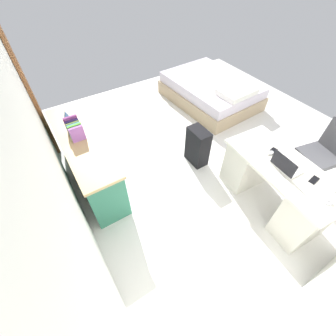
# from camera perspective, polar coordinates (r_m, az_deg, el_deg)

# --- Properties ---
(ground_plane) EXTENTS (5.60, 5.60, 0.00)m
(ground_plane) POSITION_cam_1_polar(r_m,az_deg,el_deg) (3.93, 8.71, 3.95)
(ground_plane) COLOR silver
(wall_back) EXTENTS (4.60, 0.10, 2.79)m
(wall_back) POSITION_cam_1_polar(r_m,az_deg,el_deg) (2.43, -30.65, 8.34)
(wall_back) COLOR silver
(wall_back) RESTS_ON ground_plane
(door_wooden) EXTENTS (0.88, 0.05, 2.04)m
(door_wooden) POSITION_cam_1_polar(r_m,az_deg,el_deg) (4.15, -31.90, 17.19)
(door_wooden) COLOR brown
(door_wooden) RESTS_ON ground_plane
(desk) EXTENTS (1.48, 0.76, 0.75)m
(desk) POSITION_cam_1_polar(r_m,az_deg,el_deg) (3.22, 25.35, -3.93)
(desk) COLOR silver
(desk) RESTS_ON ground_plane
(office_chair) EXTENTS (0.55, 0.55, 0.94)m
(office_chair) POSITION_cam_1_polar(r_m,az_deg,el_deg) (3.87, 34.05, 2.28)
(office_chair) COLOR black
(office_chair) RESTS_ON ground_plane
(credenza) EXTENTS (1.80, 0.48, 0.79)m
(credenza) POSITION_cam_1_polar(r_m,az_deg,el_deg) (3.40, -19.65, 1.88)
(credenza) COLOR #2D7056
(credenza) RESTS_ON ground_plane
(bed) EXTENTS (1.97, 1.49, 0.58)m
(bed) POSITION_cam_1_polar(r_m,az_deg,el_deg) (5.13, 10.73, 18.53)
(bed) COLOR tan
(bed) RESTS_ON ground_plane
(suitcase_black) EXTENTS (0.36, 0.22, 0.62)m
(suitcase_black) POSITION_cam_1_polar(r_m,az_deg,el_deg) (3.56, 7.44, 5.40)
(suitcase_black) COLOR black
(suitcase_black) RESTS_ON ground_plane
(laptop) EXTENTS (0.33, 0.24, 0.21)m
(laptop) POSITION_cam_1_polar(r_m,az_deg,el_deg) (2.91, 27.49, 0.52)
(laptop) COLOR silver
(laptop) RESTS_ON desk
(computer_mouse) EXTENTS (0.07, 0.10, 0.03)m
(computer_mouse) POSITION_cam_1_polar(r_m,az_deg,el_deg) (3.05, 24.37, 3.52)
(computer_mouse) COLOR white
(computer_mouse) RESTS_ON desk
(cell_phone_near_laptop) EXTENTS (0.08, 0.14, 0.01)m
(cell_phone_near_laptop) POSITION_cam_1_polar(r_m,az_deg,el_deg) (2.98, 32.89, -2.53)
(cell_phone_near_laptop) COLOR black
(cell_phone_near_laptop) RESTS_ON desk
(cell_phone_by_mouse) EXTENTS (0.09, 0.15, 0.01)m
(cell_phone_by_mouse) POSITION_cam_1_polar(r_m,az_deg,el_deg) (3.11, 24.89, 3.92)
(cell_phone_by_mouse) COLOR black
(cell_phone_by_mouse) RESTS_ON desk
(book_row) EXTENTS (0.27, 0.17, 0.24)m
(book_row) POSITION_cam_1_polar(r_m,az_deg,el_deg) (3.15, -22.45, 9.08)
(book_row) COLOR #A461BD
(book_row) RESTS_ON credenza
(figurine_small) EXTENTS (0.08, 0.08, 0.11)m
(figurine_small) POSITION_cam_1_polar(r_m,az_deg,el_deg) (3.57, -24.36, 12.24)
(figurine_small) COLOR #4C7FBF
(figurine_small) RESTS_ON credenza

